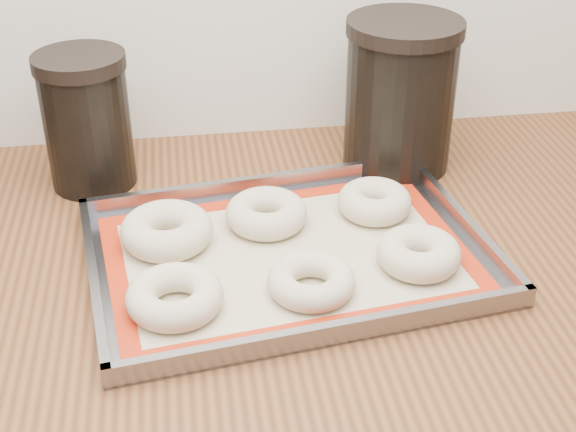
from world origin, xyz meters
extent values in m
cube|color=brown|center=(0.00, 1.68, 0.88)|extent=(3.06, 0.68, 0.04)
cube|color=gray|center=(0.14, 1.64, 0.90)|extent=(0.50, 0.39, 0.00)
cube|color=gray|center=(0.12, 1.80, 0.91)|extent=(0.46, 0.07, 0.02)
cube|color=gray|center=(0.16, 1.49, 0.91)|extent=(0.46, 0.07, 0.02)
cube|color=gray|center=(-0.08, 1.61, 0.91)|extent=(0.05, 0.33, 0.02)
cube|color=gray|center=(0.36, 1.68, 0.91)|extent=(0.05, 0.33, 0.02)
cube|color=#C6B793|center=(0.14, 1.64, 0.90)|extent=(0.46, 0.34, 0.00)
cube|color=#B1250B|center=(0.12, 1.78, 0.91)|extent=(0.42, 0.08, 0.00)
cube|color=#B1250B|center=(0.16, 1.51, 0.91)|extent=(0.42, 0.08, 0.00)
cube|color=#B1250B|center=(-0.06, 1.62, 0.91)|extent=(0.06, 0.25, 0.00)
cube|color=#B1250B|center=(0.34, 1.67, 0.91)|extent=(0.06, 0.25, 0.00)
torus|color=beige|center=(0.01, 1.56, 0.92)|extent=(0.13, 0.13, 0.03)
torus|color=beige|center=(0.16, 1.57, 0.92)|extent=(0.13, 0.13, 0.03)
torus|color=beige|center=(0.29, 1.60, 0.92)|extent=(0.12, 0.12, 0.04)
torus|color=beige|center=(0.00, 1.69, 0.92)|extent=(0.11, 0.11, 0.04)
torus|color=beige|center=(0.12, 1.72, 0.92)|extent=(0.11, 0.11, 0.04)
torus|color=beige|center=(0.26, 1.72, 0.92)|extent=(0.12, 0.12, 0.04)
cylinder|color=black|center=(-0.10, 1.87, 0.98)|extent=(0.11, 0.11, 0.17)
cylinder|color=black|center=(-0.10, 1.87, 1.08)|extent=(0.12, 0.12, 0.02)
cylinder|color=black|center=(0.33, 1.86, 1.00)|extent=(0.15, 0.15, 0.19)
cylinder|color=black|center=(0.33, 1.86, 1.10)|extent=(0.16, 0.16, 0.02)
camera|label=1|loc=(0.03, 0.87, 1.44)|focal=50.00mm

